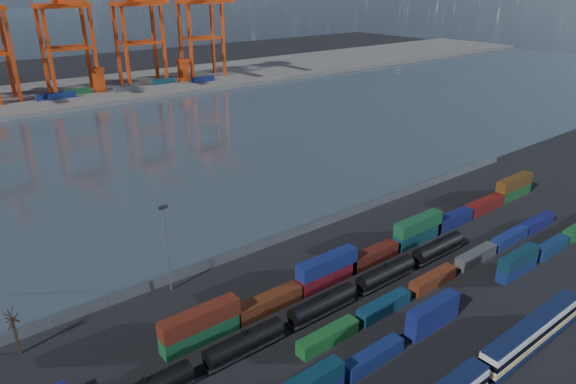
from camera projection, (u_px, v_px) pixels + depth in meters
ground at (394, 295)px, 90.55m from camera, size 700.00×700.00×0.00m
harbor_water at (144, 151)px, 166.41m from camera, size 700.00×700.00×0.00m
far_quay at (51, 95)px, 241.89m from camera, size 700.00×70.00×2.00m
container_row_south at (415, 327)px, 78.97m from camera, size 139.29×2.21×4.72m
container_row_mid at (366, 316)px, 82.92m from camera, size 127.58×2.25×2.39m
container_row_north at (374, 251)px, 100.53m from camera, size 129.61×2.64×5.62m
tanker_string at (286, 323)px, 79.97m from camera, size 90.85×2.87×4.10m
waterfront_fence at (294, 233)px, 110.39m from camera, size 160.12×0.12×2.20m
bare_tree at (15, 332)px, 74.91m from camera, size 2.03×2.12×7.98m
yard_light_mast at (167, 244)px, 88.51m from camera, size 1.60×0.40×16.60m
gantry_cranes at (22, 18)px, 219.36m from camera, size 197.68×43.54×58.96m
quay_containers at (33, 99)px, 224.18m from camera, size 172.58×10.99×2.60m
straddle_carriers at (49, 85)px, 230.61m from camera, size 140.00×7.00×11.10m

